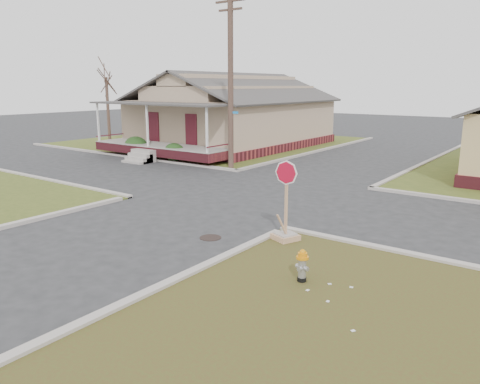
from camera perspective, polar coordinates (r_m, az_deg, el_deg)
The scene contains 11 objects.
ground at distance 15.57m, azimuth -8.69°, elevation -3.56°, with size 120.00×120.00×0.00m, color #292A2C.
verge_far_left at distance 37.28m, azimuth -3.41°, elevation 6.18°, with size 19.00×19.00×0.05m, color #3E4D1B.
curbs at distance 19.30m, azimuth 1.80°, elevation -0.19°, with size 80.00×40.00×0.12m, color #ABA29B, non-canonical shape.
manhole at distance 13.79m, azimuth -3.62°, elevation -5.57°, with size 0.64×0.64×0.01m, color black.
corner_house at distance 34.19m, azimuth -0.95°, elevation 9.39°, with size 10.10×15.50×5.30m.
utility_pole at distance 24.42m, azimuth -1.15°, elevation 13.58°, with size 1.80×0.28×9.00m.
tree_far_left at distance 36.46m, azimuth -15.78°, elevation 9.48°, with size 0.22×0.22×4.90m, color #3D2A23.
fire_hydrant at distance 10.68m, azimuth 7.60°, elevation -8.67°, with size 0.28×0.28×0.76m.
stop_sign at distance 13.38m, azimuth 5.58°, elevation -3.77°, with size 0.65×0.64×2.30m.
hedge_left at distance 30.08m, azimuth -12.57°, elevation 5.46°, with size 1.53×1.25×1.17m, color #1C3A15.
hedge_right at distance 27.48m, azimuth -8.01°, elevation 4.85°, with size 1.39×1.14×1.06m, color #1C3A15.
Camera 1 is at (10.61, -10.52, 4.37)m, focal length 35.00 mm.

